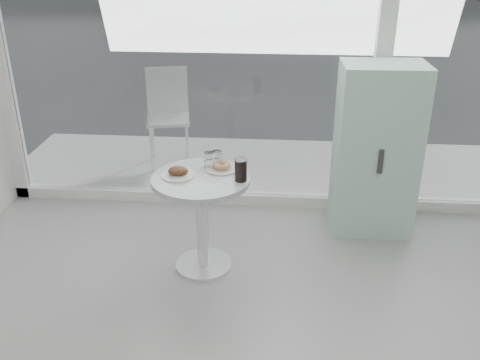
# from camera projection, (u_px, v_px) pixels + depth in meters

# --- Properties ---
(room_shell) EXTENTS (6.00, 6.00, 6.00)m
(room_shell) POSITION_uv_depth(u_px,v_px,m) (250.00, 185.00, 1.11)
(room_shell) COLOR white
(room_shell) RESTS_ON ground
(storefront) EXTENTS (5.00, 0.14, 3.00)m
(storefront) POSITION_uv_depth(u_px,v_px,m) (285.00, 20.00, 4.41)
(storefront) COLOR white
(storefront) RESTS_ON ground
(main_table) EXTENTS (0.72, 0.72, 0.77)m
(main_table) POSITION_uv_depth(u_px,v_px,m) (202.00, 204.00, 3.95)
(main_table) COLOR white
(main_table) RESTS_ON ground
(patio_deck) EXTENTS (5.60, 1.60, 0.05)m
(patio_deck) POSITION_uv_depth(u_px,v_px,m) (273.00, 168.00, 5.85)
(patio_deck) COLOR silver
(patio_deck) RESTS_ON ground
(street) EXTENTS (40.00, 24.00, 0.00)m
(street) POSITION_uv_depth(u_px,v_px,m) (282.00, 13.00, 16.87)
(street) COLOR #373737
(street) RESTS_ON ground
(mint_cabinet) EXTENTS (0.68, 0.48, 1.45)m
(mint_cabinet) POSITION_uv_depth(u_px,v_px,m) (376.00, 151.00, 4.44)
(mint_cabinet) COLOR #A0CCB8
(mint_cabinet) RESTS_ON ground
(patio_chair) EXTENTS (0.52, 0.52, 1.02)m
(patio_chair) POSITION_uv_depth(u_px,v_px,m) (168.00, 110.00, 5.73)
(patio_chair) COLOR white
(patio_chair) RESTS_ON patio_deck
(car_white) EXTENTS (4.00, 1.68, 1.35)m
(car_white) POSITION_uv_depth(u_px,v_px,m) (223.00, 4.00, 13.66)
(car_white) COLOR silver
(car_white) RESTS_ON street
(plate_fritter) EXTENTS (0.24, 0.24, 0.07)m
(plate_fritter) POSITION_uv_depth(u_px,v_px,m) (179.00, 173.00, 3.86)
(plate_fritter) COLOR silver
(plate_fritter) RESTS_ON main_table
(plate_donut) EXTENTS (0.24, 0.24, 0.06)m
(plate_donut) POSITION_uv_depth(u_px,v_px,m) (222.00, 167.00, 3.97)
(plate_donut) COLOR silver
(plate_donut) RESTS_ON main_table
(water_tumbler_a) EXTENTS (0.07, 0.07, 0.12)m
(water_tumbler_a) POSITION_uv_depth(u_px,v_px,m) (209.00, 161.00, 3.99)
(water_tumbler_a) COLOR white
(water_tumbler_a) RESTS_ON main_table
(water_tumbler_b) EXTENTS (0.08, 0.08, 0.12)m
(water_tumbler_b) POSITION_uv_depth(u_px,v_px,m) (217.00, 160.00, 4.01)
(water_tumbler_b) COLOR white
(water_tumbler_b) RESTS_ON main_table
(cola_glass) EXTENTS (0.09, 0.09, 0.17)m
(cola_glass) POSITION_uv_depth(u_px,v_px,m) (241.00, 170.00, 3.77)
(cola_glass) COLOR white
(cola_glass) RESTS_ON main_table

